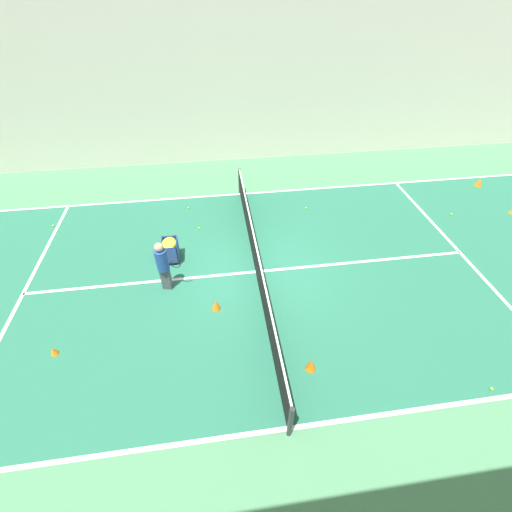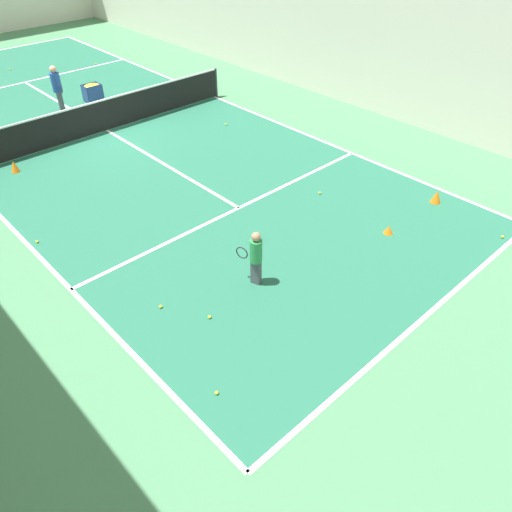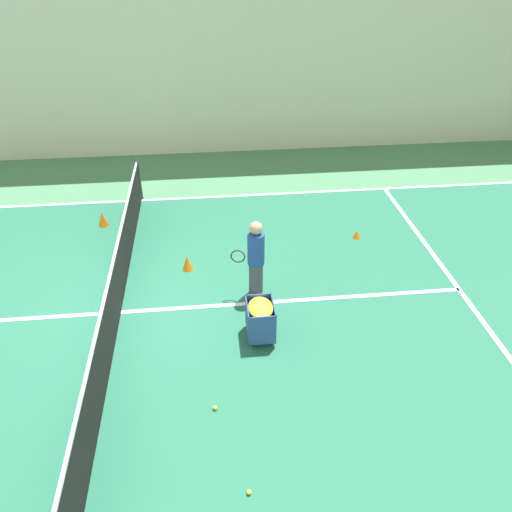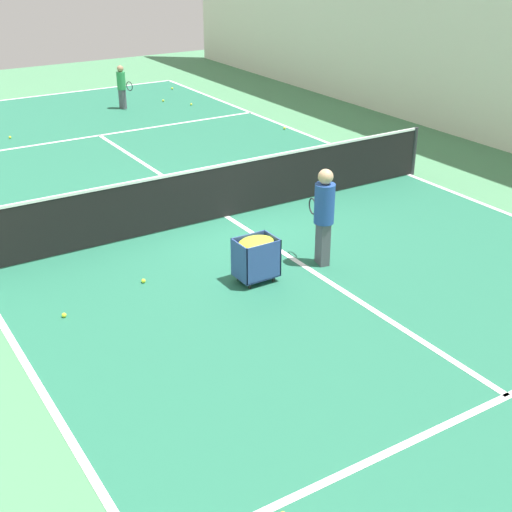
# 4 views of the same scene
# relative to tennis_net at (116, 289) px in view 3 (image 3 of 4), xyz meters

# --- Properties ---
(ground_plane) EXTENTS (35.26, 35.26, 0.00)m
(ground_plane) POSITION_rel_tennis_net_xyz_m (0.00, 0.00, -0.56)
(ground_plane) COLOR #477F56
(court_playing_area) EXTENTS (9.46, 24.68, 0.00)m
(court_playing_area) POSITION_rel_tennis_net_xyz_m (0.00, 0.00, -0.55)
(court_playing_area) COLOR #23664C
(court_playing_area) RESTS_ON ground
(line_sideline_left) EXTENTS (0.10, 24.68, 0.00)m
(line_sideline_left) POSITION_rel_tennis_net_xyz_m (-4.73, 0.00, -0.55)
(line_sideline_left) COLOR white
(line_sideline_left) RESTS_ON ground
(line_service_far) EXTENTS (9.46, 0.10, 0.00)m
(line_service_far) POSITION_rel_tennis_net_xyz_m (0.00, 6.79, -0.55)
(line_service_far) COLOR white
(line_service_far) RESTS_ON ground
(line_centre_service) EXTENTS (0.10, 13.57, 0.00)m
(line_centre_service) POSITION_rel_tennis_net_xyz_m (0.00, 0.00, -0.55)
(line_centre_service) COLOR white
(line_centre_service) RESTS_ON ground
(hall_enclosure_left) EXTENTS (0.15, 31.56, 7.64)m
(hall_enclosure_left) POSITION_rel_tennis_net_xyz_m (-8.10, 0.00, 3.27)
(hall_enclosure_left) COLOR silver
(hall_enclosure_left) RESTS_ON ground
(tennis_net) EXTENTS (9.76, 0.10, 1.07)m
(tennis_net) POSITION_rel_tennis_net_xyz_m (0.00, 0.00, 0.00)
(tennis_net) COLOR #2D2D33
(tennis_net) RESTS_ON ground
(coach_at_net) EXTENTS (0.39, 0.69, 1.65)m
(coach_at_net) POSITION_rel_tennis_net_xyz_m (-0.31, 2.64, 0.39)
(coach_at_net) COLOR #4C4C56
(coach_at_net) RESTS_ON ground
(ball_cart) EXTENTS (0.64, 0.48, 0.74)m
(ball_cart) POSITION_rel_tennis_net_xyz_m (0.95, 2.59, -0.03)
(ball_cart) COLOR #2D478C
(ball_cart) RESTS_ON ground
(training_cone_0) EXTENTS (0.25, 0.25, 0.35)m
(training_cone_0) POSITION_rel_tennis_net_xyz_m (-3.47, -0.81, -0.38)
(training_cone_0) COLOR orange
(training_cone_0) RESTS_ON ground
(training_cone_2) EXTENTS (0.24, 0.24, 0.33)m
(training_cone_2) POSITION_rel_tennis_net_xyz_m (-1.32, 1.28, -0.39)
(training_cone_2) COLOR orange
(training_cone_2) RESTS_ON ground
(training_cone_3) EXTENTS (0.19, 0.19, 0.21)m
(training_cone_3) POSITION_rel_tennis_net_xyz_m (-2.21, 5.26, -0.45)
(training_cone_3) COLOR orange
(training_cone_3) RESTS_ON ground
(tennis_ball_8) EXTENTS (0.07, 0.07, 0.07)m
(tennis_ball_8) POSITION_rel_tennis_net_xyz_m (3.92, 2.10, -0.52)
(tennis_ball_8) COLOR yellow
(tennis_ball_8) RESTS_ON ground
(tennis_ball_10) EXTENTS (0.07, 0.07, 0.07)m
(tennis_ball_10) POSITION_rel_tennis_net_xyz_m (2.50, 1.72, -0.52)
(tennis_ball_10) COLOR yellow
(tennis_ball_10) RESTS_ON ground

